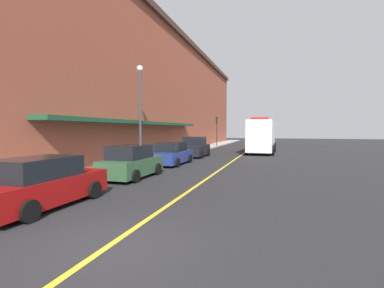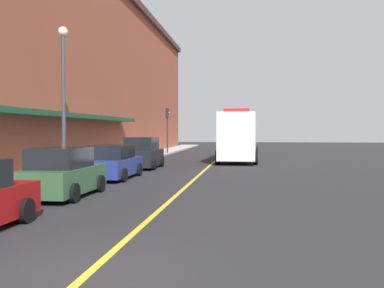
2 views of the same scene
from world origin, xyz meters
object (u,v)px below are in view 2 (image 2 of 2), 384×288
(parked_car_3, at_px, (142,154))
(parking_meter_0, at_px, (50,162))
(parking_meter_1, at_px, (91,155))
(box_truck, at_px, (239,137))
(parked_car_1, at_px, (62,174))
(street_lamp_left, at_px, (63,85))
(parked_car_2, at_px, (113,163))
(traffic_light_near, at_px, (167,122))

(parked_car_3, distance_m, parking_meter_0, 9.86)
(parking_meter_1, bearing_deg, box_truck, 59.18)
(parked_car_1, distance_m, street_lamp_left, 6.51)
(parked_car_2, relative_size, traffic_light_near, 1.07)
(box_truck, bearing_deg, parked_car_2, -22.79)
(box_truck, relative_size, traffic_light_near, 2.14)
(parked_car_1, relative_size, parking_meter_1, 3.12)
(parked_car_1, bearing_deg, parked_car_2, 0.20)
(parked_car_1, bearing_deg, box_truck, -16.68)
(parking_meter_1, height_order, street_lamp_left, street_lamp_left)
(box_truck, distance_m, parking_meter_0, 18.14)
(parked_car_2, xyz_separation_m, box_truck, (5.68, 12.87, 1.03))
(parked_car_1, xyz_separation_m, box_truck, (5.66, 18.84, 1.00))
(parking_meter_0, xyz_separation_m, street_lamp_left, (-0.60, 2.84, 3.34))
(parking_meter_0, bearing_deg, parked_car_3, 81.45)
(parked_car_1, bearing_deg, parked_car_3, 0.06)
(parked_car_1, height_order, parking_meter_1, parked_car_1)
(traffic_light_near, bearing_deg, parked_car_3, -85.04)
(parked_car_2, relative_size, parked_car_3, 1.12)
(parked_car_3, bearing_deg, parked_car_1, 179.89)
(parked_car_2, height_order, traffic_light_near, traffic_light_near)
(parked_car_1, relative_size, street_lamp_left, 0.60)
(parked_car_3, xyz_separation_m, box_truck, (5.66, 6.92, 0.92))
(parked_car_3, height_order, street_lamp_left, street_lamp_left)
(parked_car_2, relative_size, parking_meter_0, 3.45)
(parked_car_1, distance_m, box_truck, 19.70)
(parking_meter_0, bearing_deg, traffic_light_near, 89.86)
(parking_meter_1, bearing_deg, traffic_light_near, 89.83)
(parked_car_1, xyz_separation_m, traffic_light_near, (-1.41, 28.10, 2.35))
(parked_car_3, distance_m, traffic_light_near, 16.39)
(parking_meter_0, relative_size, street_lamp_left, 0.19)
(box_truck, xyz_separation_m, traffic_light_near, (-7.07, 9.26, 1.35))
(street_lamp_left, xyz_separation_m, traffic_light_near, (0.66, 23.08, -1.24))
(box_truck, distance_m, traffic_light_near, 11.72)
(parked_car_1, height_order, parked_car_2, parked_car_1)
(box_truck, xyz_separation_m, parking_meter_1, (-7.13, -11.95, -0.74))
(parked_car_3, height_order, traffic_light_near, traffic_light_near)
(parked_car_1, distance_m, parked_car_3, 11.93)
(parked_car_1, bearing_deg, street_lamp_left, 22.46)
(parked_car_3, bearing_deg, street_lamp_left, 163.22)
(street_lamp_left, relative_size, traffic_light_near, 1.61)
(parked_car_2, relative_size, street_lamp_left, 0.66)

